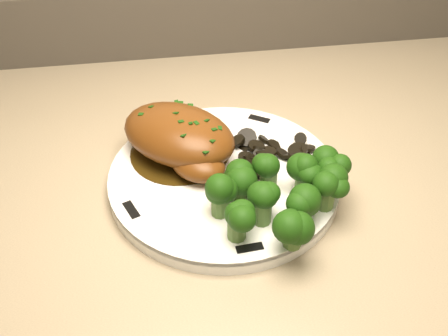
{
  "coord_description": "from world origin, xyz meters",
  "views": [
    {
      "loc": [
        -0.36,
        1.11,
        1.36
      ],
      "look_at": [
        -0.28,
        1.64,
        0.89
      ],
      "focal_mm": 45.0,
      "sensor_mm": 36.0,
      "label": 1
    }
  ],
  "objects": [
    {
      "name": "mushroom_pile",
      "position": [
        -0.21,
        1.66,
        0.89
      ],
      "size": [
        0.11,
        0.08,
        0.03
      ],
      "color": "black",
      "rests_on": "plate"
    },
    {
      "name": "rim_accent_3",
      "position": [
        -0.27,
        1.51,
        0.88
      ],
      "size": [
        0.03,
        0.01,
        0.0
      ],
      "primitive_type": "cube",
      "rotation": [
        0.0,
        0.0,
        6.36
      ],
      "color": "black",
      "rests_on": "plate"
    },
    {
      "name": "rim_accent_0",
      "position": [
        -0.21,
        1.75,
        0.88
      ],
      "size": [
        0.03,
        0.03,
        0.0
      ],
      "primitive_type": "cube",
      "rotation": [
        0.0,
        0.0,
        2.59
      ],
      "color": "black",
      "rests_on": "plate"
    },
    {
      "name": "counter",
      "position": [
        -0.18,
        1.67,
        0.44
      ],
      "size": [
        2.0,
        0.66,
        0.98
      ],
      "color": "#4D3A23",
      "rests_on": "ground"
    },
    {
      "name": "rim_accent_4",
      "position": [
        -0.16,
        1.61,
        0.88
      ],
      "size": [
        0.02,
        0.03,
        0.0
      ],
      "primitive_type": "cube",
      "rotation": [
        0.0,
        0.0,
        7.62
      ],
      "color": "black",
      "rests_on": "plate"
    },
    {
      "name": "rim_accent_2",
      "position": [
        -0.4,
        1.59,
        0.88
      ],
      "size": [
        0.02,
        0.03,
        0.0
      ],
      "primitive_type": "cube",
      "rotation": [
        0.0,
        0.0,
        5.1
      ],
      "color": "black",
      "rests_on": "plate"
    },
    {
      "name": "plate",
      "position": [
        -0.28,
        1.64,
        0.87
      ],
      "size": [
        0.38,
        0.38,
        0.02
      ],
      "primitive_type": "cylinder",
      "rotation": [
        0.0,
        0.0,
        -0.35
      ],
      "color": "white",
      "rests_on": "counter"
    },
    {
      "name": "chicken_breast",
      "position": [
        -0.33,
        1.68,
        0.91
      ],
      "size": [
        0.19,
        0.18,
        0.06
      ],
      "rotation": [
        0.0,
        0.0,
        -0.68
      ],
      "color": "brown",
      "rests_on": "plate"
    },
    {
      "name": "broccoli_florets",
      "position": [
        -0.23,
        1.56,
        0.91
      ],
      "size": [
        0.17,
        0.13,
        0.05
      ],
      "rotation": [
        0.0,
        0.0,
        0.26
      ],
      "color": "#4E712F",
      "rests_on": "plate"
    },
    {
      "name": "gravy_pool",
      "position": [
        -0.33,
        1.69,
        0.88
      ],
      "size": [
        0.13,
        0.13,
        0.0
      ],
      "primitive_type": "cylinder",
      "color": "#37260A",
      "rests_on": "plate"
    },
    {
      "name": "rim_accent_1",
      "position": [
        -0.37,
        1.74,
        0.88
      ],
      "size": [
        0.03,
        0.03,
        0.0
      ],
      "primitive_type": "cube",
      "rotation": [
        0.0,
        0.0,
        3.85
      ],
      "color": "black",
      "rests_on": "plate"
    }
  ]
}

